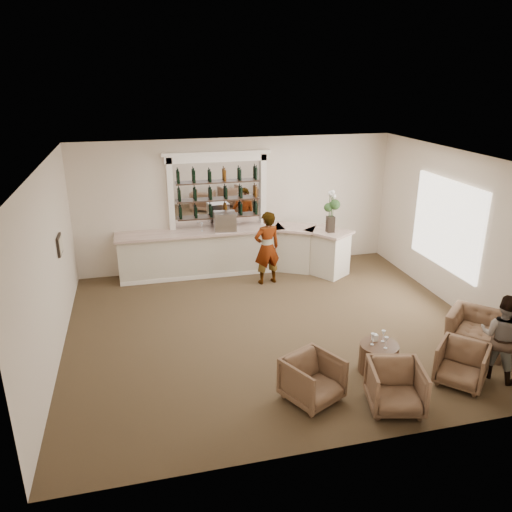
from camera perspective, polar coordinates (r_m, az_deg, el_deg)
The scene contains 19 objects.
ground at distance 10.05m, azimuth 2.09°, elevation -8.07°, with size 8.00×8.00×0.00m, color #4C3D26.
room_shell at distance 9.88m, azimuth 2.05°, elevation 6.02°, with size 8.04×7.02×3.32m.
bar_counter at distance 12.45m, azimuth -2.36°, elevation 0.53°, with size 5.72×1.80×1.14m.
back_bar_alcove at distance 12.38m, azimuth -4.38°, elevation 7.40°, with size 2.64×0.25×3.00m.
cocktail_table at distance 8.81m, azimuth 13.79°, elevation -11.22°, with size 0.65×0.65×0.50m, color #44291D.
sommelier at distance 11.75m, azimuth 1.26°, elevation 0.94°, with size 0.65×0.42×1.77m, color gray.
guest at distance 9.10m, azimuth 26.30°, elevation -8.29°, with size 0.71×0.56×1.47m, color gray.
armchair_left at distance 7.88m, azimuth 6.48°, elevation -13.84°, with size 0.77×0.79×0.72m, color brown.
armchair_center at distance 7.94m, azimuth 15.66°, elevation -14.24°, with size 0.78×0.80×0.73m, color brown.
armchair_right at distance 8.86m, azimuth 22.45°, elevation -11.37°, with size 0.73×0.75×0.69m, color brown.
armchair_far at distance 10.05m, azimuth 24.05°, elevation -7.81°, with size 1.03×0.90×0.67m, color brown.
espresso_machine at distance 12.16m, azimuth -3.58°, elevation 3.96°, with size 0.52×0.44×0.46m, color silver.
flower_vase at distance 12.06m, azimuth 8.59°, elevation 5.38°, with size 0.27×0.27×1.03m.
wine_glass_bar_left at distance 12.15m, azimuth -4.68°, elevation 3.32°, with size 0.07×0.07×0.21m, color white, non-canonical shape.
wine_glass_bar_right at distance 12.19m, azimuth -6.20°, elevation 3.32°, with size 0.07×0.07×0.21m, color white, non-canonical shape.
wine_glass_tbl_a at distance 8.60m, azimuth 13.18°, elevation -9.23°, with size 0.07×0.07×0.21m, color white, non-canonical shape.
wine_glass_tbl_b at distance 8.74m, azimuth 14.34°, elevation -8.86°, with size 0.07×0.07×0.21m, color white, non-canonical shape.
wine_glass_tbl_c at distance 8.55m, azimuth 14.63°, elevation -9.56°, with size 0.07×0.07×0.21m, color white, non-canonical shape.
napkin_holder at distance 8.75m, azimuth 13.43°, elevation -9.05°, with size 0.08×0.08×0.12m, color white.
Camera 1 is at (-2.47, -8.51, 4.75)m, focal length 35.00 mm.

